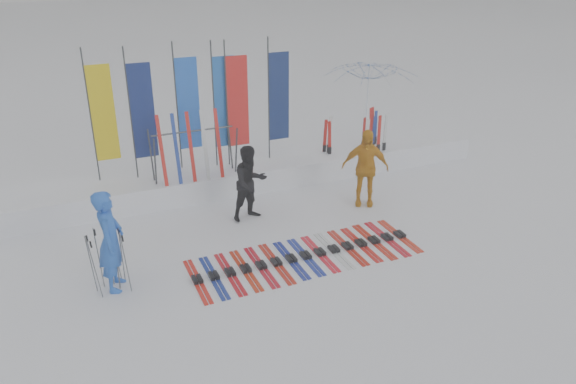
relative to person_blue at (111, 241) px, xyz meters
name	(u,v)px	position (x,y,z in m)	size (l,w,h in m)	color
ground	(311,270)	(3.60, -0.91, -0.99)	(120.00, 120.00, 0.00)	white
snow_bank	(236,175)	(3.60, 3.69, -0.69)	(14.00, 1.60, 0.60)	white
person_blue	(111,241)	(0.00, 0.00, 0.00)	(0.72, 0.47, 1.97)	blue
person_black	(250,183)	(3.30, 1.72, -0.10)	(0.86, 0.67, 1.78)	black
person_yellow	(365,168)	(6.12, 1.36, -0.03)	(1.12, 0.47, 1.92)	orange
tent_canopy	(369,102)	(8.57, 5.36, 0.33)	(2.88, 2.94, 2.64)	white
ski_row	(305,256)	(3.71, -0.42, -0.95)	(4.74, 1.67, 0.07)	red
pole_cluster	(110,259)	(-0.06, 0.03, -0.39)	(0.67, 0.51, 1.25)	#595B60
feather_flags	(197,105)	(2.71, 3.86, 1.26)	(4.97, 0.32, 3.20)	#383A3F
ski_rack	(194,147)	(2.42, 3.29, 0.40)	(2.04, 0.80, 1.23)	#383A3F
upright_skis	(361,143)	(7.17, 3.36, -0.18)	(1.72, 1.00, 1.67)	red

